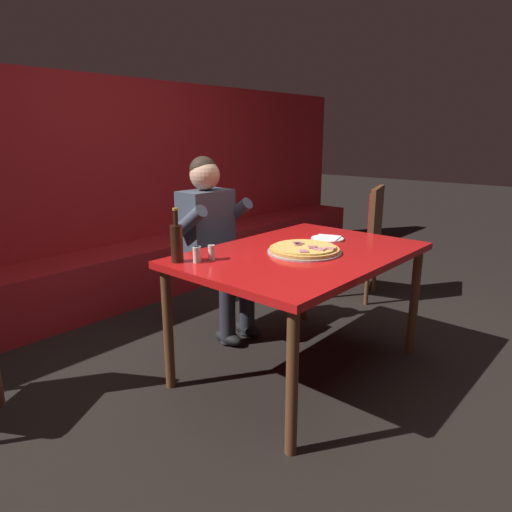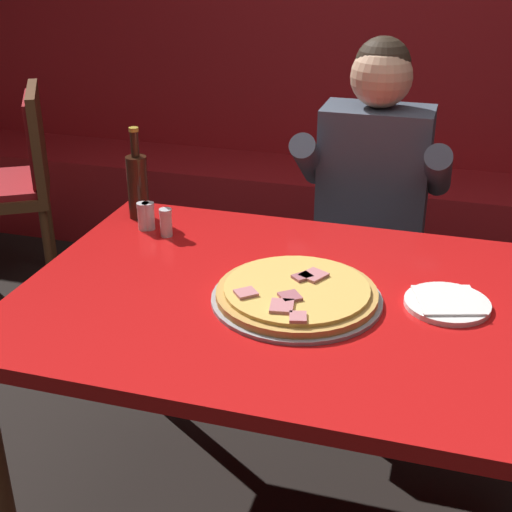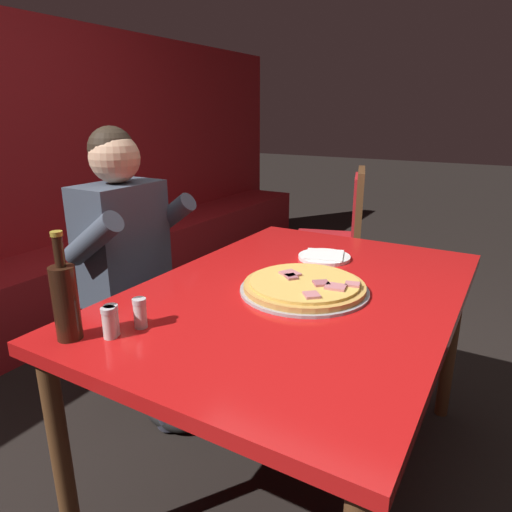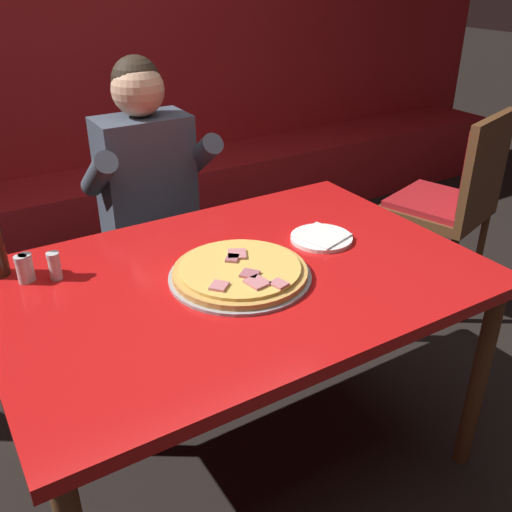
{
  "view_description": "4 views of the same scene",
  "coord_description": "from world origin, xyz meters",
  "px_view_note": "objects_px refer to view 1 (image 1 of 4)",
  "views": [
    {
      "loc": [
        -2.12,
        -1.5,
        1.43
      ],
      "look_at": [
        -0.2,
        0.18,
        0.74
      ],
      "focal_mm": 32.0,
      "sensor_mm": 36.0,
      "label": 1
    },
    {
      "loc": [
        0.33,
        -1.55,
        1.62
      ],
      "look_at": [
        -0.17,
        0.15,
        0.78
      ],
      "focal_mm": 50.0,
      "sensor_mm": 36.0,
      "label": 2
    },
    {
      "loc": [
        -1.31,
        -0.6,
        1.33
      ],
      "look_at": [
        0.13,
        0.24,
        0.8
      ],
      "focal_mm": 32.0,
      "sensor_mm": 36.0,
      "label": 3
    },
    {
      "loc": [
        -0.75,
        -1.31,
        1.61
      ],
      "look_at": [
        0.09,
        0.04,
        0.77
      ],
      "focal_mm": 40.0,
      "sensor_mm": 36.0,
      "label": 4
    }
  ],
  "objects_px": {
    "dining_chair_near_left": "(361,233)",
    "plate_white_paper": "(327,239)",
    "pizza": "(304,250)",
    "diner_seated_blue_shirt": "(215,239)",
    "shaker_oregano": "(196,256)",
    "shaker_red_pepper_flakes": "(212,253)",
    "beer_bottle": "(177,242)",
    "main_dining_table": "(301,263)",
    "shaker_black_pepper": "(198,255)"
  },
  "relations": [
    {
      "from": "dining_chair_near_left",
      "to": "plate_white_paper",
      "type": "bearing_deg",
      "value": -162.87
    },
    {
      "from": "pizza",
      "to": "diner_seated_blue_shirt",
      "type": "relative_size",
      "value": 0.34
    },
    {
      "from": "shaker_oregano",
      "to": "plate_white_paper",
      "type": "bearing_deg",
      "value": -14.23
    },
    {
      "from": "shaker_red_pepper_flakes",
      "to": "dining_chair_near_left",
      "type": "distance_m",
      "value": 1.92
    },
    {
      "from": "beer_bottle",
      "to": "shaker_red_pepper_flakes",
      "type": "relative_size",
      "value": 3.4
    },
    {
      "from": "plate_white_paper",
      "to": "dining_chair_near_left",
      "type": "xyz_separation_m",
      "value": [
        1.07,
        0.33,
        -0.19
      ]
    },
    {
      "from": "main_dining_table",
      "to": "beer_bottle",
      "type": "distance_m",
      "value": 0.75
    },
    {
      "from": "beer_bottle",
      "to": "dining_chair_near_left",
      "type": "bearing_deg",
      "value": 0.26
    },
    {
      "from": "main_dining_table",
      "to": "beer_bottle",
      "type": "relative_size",
      "value": 4.94
    },
    {
      "from": "plate_white_paper",
      "to": "beer_bottle",
      "type": "relative_size",
      "value": 0.72
    },
    {
      "from": "beer_bottle",
      "to": "diner_seated_blue_shirt",
      "type": "bearing_deg",
      "value": 31.92
    },
    {
      "from": "pizza",
      "to": "main_dining_table",
      "type": "bearing_deg",
      "value": 65.93
    },
    {
      "from": "shaker_red_pepper_flakes",
      "to": "shaker_oregano",
      "type": "bearing_deg",
      "value": 162.45
    },
    {
      "from": "beer_bottle",
      "to": "diner_seated_blue_shirt",
      "type": "relative_size",
      "value": 0.23
    },
    {
      "from": "shaker_oregano",
      "to": "pizza",
      "type": "bearing_deg",
      "value": -29.12
    },
    {
      "from": "shaker_oregano",
      "to": "main_dining_table",
      "type": "bearing_deg",
      "value": -26.5
    },
    {
      "from": "plate_white_paper",
      "to": "diner_seated_blue_shirt",
      "type": "bearing_deg",
      "value": 111.77
    },
    {
      "from": "plate_white_paper",
      "to": "dining_chair_near_left",
      "type": "relative_size",
      "value": 0.21
    },
    {
      "from": "main_dining_table",
      "to": "shaker_oregano",
      "type": "bearing_deg",
      "value": 153.5
    },
    {
      "from": "shaker_black_pepper",
      "to": "dining_chair_near_left",
      "type": "xyz_separation_m",
      "value": [
        1.98,
        0.09,
        -0.22
      ]
    },
    {
      "from": "shaker_black_pepper",
      "to": "diner_seated_blue_shirt",
      "type": "distance_m",
      "value": 0.79
    },
    {
      "from": "diner_seated_blue_shirt",
      "to": "shaker_black_pepper",
      "type": "bearing_deg",
      "value": -140.19
    },
    {
      "from": "pizza",
      "to": "shaker_red_pepper_flakes",
      "type": "xyz_separation_m",
      "value": [
        -0.47,
        0.28,
        0.02
      ]
    },
    {
      "from": "shaker_oregano",
      "to": "dining_chair_near_left",
      "type": "relative_size",
      "value": 0.09
    },
    {
      "from": "pizza",
      "to": "dining_chair_near_left",
      "type": "height_order",
      "value": "dining_chair_near_left"
    },
    {
      "from": "main_dining_table",
      "to": "plate_white_paper",
      "type": "xyz_separation_m",
      "value": [
        0.35,
        0.05,
        0.08
      ]
    },
    {
      "from": "shaker_black_pepper",
      "to": "diner_seated_blue_shirt",
      "type": "xyz_separation_m",
      "value": [
        0.61,
        0.51,
        -0.09
      ]
    },
    {
      "from": "beer_bottle",
      "to": "shaker_black_pepper",
      "type": "height_order",
      "value": "beer_bottle"
    },
    {
      "from": "pizza",
      "to": "shaker_oregano",
      "type": "height_order",
      "value": "shaker_oregano"
    },
    {
      "from": "diner_seated_blue_shirt",
      "to": "dining_chair_near_left",
      "type": "bearing_deg",
      "value": -16.72
    },
    {
      "from": "pizza",
      "to": "shaker_oregano",
      "type": "distance_m",
      "value": 0.64
    },
    {
      "from": "beer_bottle",
      "to": "shaker_oregano",
      "type": "bearing_deg",
      "value": -57.94
    },
    {
      "from": "main_dining_table",
      "to": "pizza",
      "type": "height_order",
      "value": "pizza"
    },
    {
      "from": "diner_seated_blue_shirt",
      "to": "plate_white_paper",
      "type": "bearing_deg",
      "value": -68.23
    },
    {
      "from": "main_dining_table",
      "to": "pizza",
      "type": "xyz_separation_m",
      "value": [
        -0.01,
        -0.03,
        0.09
      ]
    },
    {
      "from": "plate_white_paper",
      "to": "beer_bottle",
      "type": "xyz_separation_m",
      "value": [
        -0.97,
        0.32,
        0.1
      ]
    },
    {
      "from": "main_dining_table",
      "to": "beer_bottle",
      "type": "height_order",
      "value": "beer_bottle"
    },
    {
      "from": "main_dining_table",
      "to": "dining_chair_near_left",
      "type": "relative_size",
      "value": 1.46
    },
    {
      "from": "shaker_black_pepper",
      "to": "shaker_red_pepper_flakes",
      "type": "bearing_deg",
      "value": -24.67
    },
    {
      "from": "plate_white_paper",
      "to": "shaker_oregano",
      "type": "xyz_separation_m",
      "value": [
        -0.92,
        0.23,
        0.03
      ]
    },
    {
      "from": "plate_white_paper",
      "to": "diner_seated_blue_shirt",
      "type": "xyz_separation_m",
      "value": [
        -0.3,
        0.74,
        -0.06
      ]
    },
    {
      "from": "pizza",
      "to": "beer_bottle",
      "type": "height_order",
      "value": "beer_bottle"
    },
    {
      "from": "beer_bottle",
      "to": "shaker_black_pepper",
      "type": "bearing_deg",
      "value": -49.89
    },
    {
      "from": "shaker_oregano",
      "to": "dining_chair_near_left",
      "type": "bearing_deg",
      "value": 2.83
    },
    {
      "from": "beer_bottle",
      "to": "diner_seated_blue_shirt",
      "type": "distance_m",
      "value": 0.81
    },
    {
      "from": "shaker_oregano",
      "to": "dining_chair_near_left",
      "type": "height_order",
      "value": "dining_chair_near_left"
    },
    {
      "from": "shaker_red_pepper_flakes",
      "to": "dining_chair_near_left",
      "type": "bearing_deg",
      "value": 3.77
    },
    {
      "from": "main_dining_table",
      "to": "pizza",
      "type": "relative_size",
      "value": 3.37
    },
    {
      "from": "main_dining_table",
      "to": "dining_chair_near_left",
      "type": "bearing_deg",
      "value": 14.97
    },
    {
      "from": "main_dining_table",
      "to": "shaker_black_pepper",
      "type": "height_order",
      "value": "shaker_black_pepper"
    }
  ]
}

